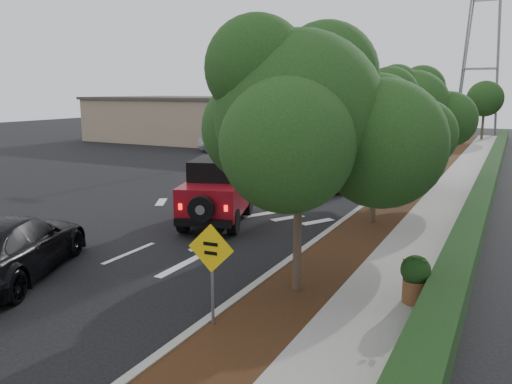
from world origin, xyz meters
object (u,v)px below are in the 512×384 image
Objects in this scene: black_suv_oncoming at (8,247)px; red_jeep at (219,190)px; speed_hump_sign at (211,261)px; silver_suv_ahead at (338,172)px.

red_jeep is at bearing -129.00° from black_suv_oncoming.
black_suv_oncoming is 6.23m from speed_hump_sign.
red_jeep reaches higher than black_suv_oncoming.
speed_hump_sign is (6.19, -0.05, 0.64)m from black_suv_oncoming.
speed_hump_sign is (2.66, -16.06, 0.73)m from silver_suv_ahead.
silver_suv_ahead is at bearing 60.29° from red_jeep.
black_suv_oncoming is at bearing 174.58° from speed_hump_sign.
silver_suv_ahead is 16.39m from black_suv_oncoming.
black_suv_oncoming reaches higher than silver_suv_ahead.
black_suv_oncoming is at bearing -122.58° from red_jeep.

